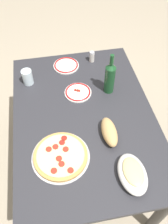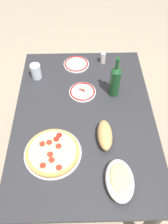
{
  "view_description": "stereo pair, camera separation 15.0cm",
  "coord_description": "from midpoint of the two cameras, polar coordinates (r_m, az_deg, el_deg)",
  "views": [
    {
      "loc": [
        0.93,
        -0.17,
        1.92
      ],
      "look_at": [
        0.0,
        0.0,
        0.75
      ],
      "focal_mm": 37.67,
      "sensor_mm": 36.0,
      "label": 1
    },
    {
      "loc": [
        0.94,
        -0.02,
        1.92
      ],
      "look_at": [
        0.0,
        0.0,
        0.75
      ],
      "focal_mm": 37.67,
      "sensor_mm": 36.0,
      "label": 2
    }
  ],
  "objects": [
    {
      "name": "dining_table",
      "position": [
        1.62,
        2.66,
        -3.35
      ],
      "size": [
        1.29,
        0.91,
        0.72
      ],
      "color": "#2D2D33",
      "rests_on": "ground"
    },
    {
      "name": "ground_plane",
      "position": [
        2.14,
        2.06,
        -12.75
      ],
      "size": [
        8.0,
        8.0,
        0.0
      ],
      "primitive_type": "plane",
      "color": "tan",
      "rests_on": "ground"
    },
    {
      "name": "pepperoni_pizza",
      "position": [
        1.36,
        -4.45,
        -9.86
      ],
      "size": [
        0.33,
        0.33,
        0.03
      ],
      "color": "#B7B7BC",
      "rests_on": "dining_table"
    },
    {
      "name": "side_plate_near",
      "position": [
        1.65,
        2.23,
        4.78
      ],
      "size": [
        0.19,
        0.19,
        0.02
      ],
      "color": "white",
      "rests_on": "dining_table"
    },
    {
      "name": "water_glass",
      "position": [
        1.75,
        -9.17,
        9.59
      ],
      "size": [
        0.07,
        0.07,
        0.11
      ],
      "primitive_type": "cylinder",
      "color": "silver",
      "rests_on": "dining_table"
    },
    {
      "name": "spice_shaker",
      "position": [
        1.88,
        6.96,
        12.77
      ],
      "size": [
        0.04,
        0.04,
        0.09
      ],
      "color": "silver",
      "rests_on": "dining_table"
    },
    {
      "name": "bread_loaf",
      "position": [
        1.4,
        8.17,
        -5.73
      ],
      "size": [
        0.21,
        0.09,
        0.08
      ],
      "primitive_type": "ellipsoid",
      "color": "tan",
      "rests_on": "dining_table"
    },
    {
      "name": "side_plate_far",
      "position": [
        1.87,
        0.45,
        11.45
      ],
      "size": [
        0.2,
        0.2,
        0.02
      ],
      "color": "white",
      "rests_on": "dining_table"
    },
    {
      "name": "baked_pasta_dish",
      "position": [
        1.28,
        12.16,
        -16.02
      ],
      "size": [
        0.24,
        0.15,
        0.08
      ],
      "color": "white",
      "rests_on": "dining_table"
    },
    {
      "name": "wine_bottle",
      "position": [
        1.59,
        10.29,
        7.39
      ],
      "size": [
        0.07,
        0.07,
        0.31
      ],
      "color": "#194723",
      "rests_on": "dining_table"
    }
  ]
}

